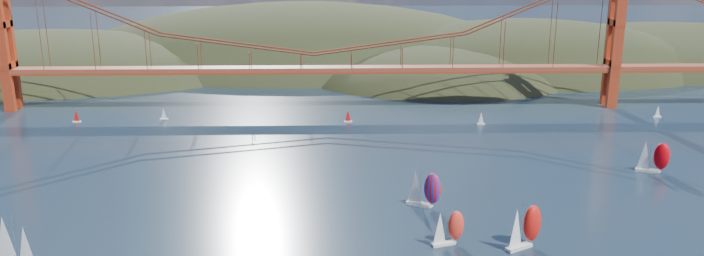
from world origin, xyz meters
name	(u,v)px	position (x,y,z in m)	size (l,w,h in m)	color
headlands	(401,86)	(44.95, 278.29, -12.46)	(725.00, 225.00, 96.00)	black
bridge	(309,28)	(-1.75, 180.00, 32.23)	(552.00, 12.00, 55.00)	brown
sloop_navy	(11,243)	(-58.96, 42.33, 5.69)	(8.25, 4.64, 12.88)	#091233
racer_0	(448,227)	(33.27, 51.33, 4.20)	(7.94, 4.87, 8.88)	silver
racer_1	(524,226)	(49.85, 49.30, 5.14)	(9.58, 7.52, 10.88)	silver
racer_3	(653,156)	(101.24, 99.04, 4.87)	(9.22, 5.91, 10.31)	silver
racer_rwb	(423,188)	(30.73, 74.39, 4.95)	(9.31, 6.86, 10.48)	white
distant_boat_2	(76,116)	(-88.00, 159.76, 2.41)	(3.00, 2.00, 4.70)	silver
distant_boat_3	(164,114)	(-56.39, 162.68, 2.41)	(3.00, 2.00, 4.70)	silver
distant_boat_4	(658,111)	(131.74, 161.22, 2.41)	(3.00, 2.00, 4.70)	silver
distant_boat_8	(481,118)	(62.07, 152.80, 2.41)	(3.00, 2.00, 4.70)	silver
distant_boat_9	(348,116)	(13.15, 157.24, 2.41)	(3.00, 2.00, 4.70)	silver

